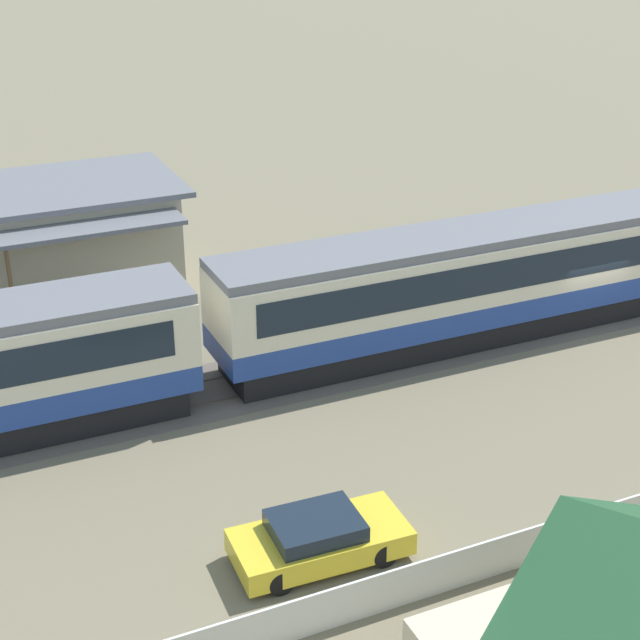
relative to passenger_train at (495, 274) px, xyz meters
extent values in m
plane|color=#7A7056|center=(3.24, -0.77, -2.19)|extent=(600.00, 600.00, 0.00)
cube|color=#234293|center=(-0.26, 0.00, -0.89)|extent=(19.55, 2.85, 0.80)
cube|color=beige|center=(-0.26, 0.00, 0.48)|extent=(19.55, 2.85, 1.94)
cube|color=#192330|center=(-0.26, 0.00, 0.58)|extent=(17.98, 2.89, 1.09)
cube|color=slate|center=(-0.26, 0.00, 1.60)|extent=(19.55, 2.68, 0.30)
cube|color=black|center=(-0.26, 0.00, -1.73)|extent=(18.77, 2.45, 0.88)
cylinder|color=black|center=(6.20, 0.72, -1.74)|extent=(0.90, 0.18, 0.90)
cylinder|color=black|center=(-6.71, -0.72, -1.74)|extent=(0.90, 0.18, 0.90)
cylinder|color=black|center=(-6.71, 0.72, -1.74)|extent=(0.90, 0.18, 0.90)
cylinder|color=black|center=(-14.28, -0.72, -1.74)|extent=(0.90, 0.18, 0.90)
cylinder|color=black|center=(-14.28, 0.72, -1.74)|extent=(0.90, 0.18, 0.90)
cube|color=#665B51|center=(-3.35, 0.00, -2.19)|extent=(106.40, 3.60, 0.01)
cube|color=#4C4238|center=(-3.35, -0.72, -2.17)|extent=(106.40, 0.12, 0.04)
cube|color=#4C4238|center=(-3.35, 0.72, -2.17)|extent=(106.40, 0.12, 0.04)
cube|color=slate|center=(-15.21, 6.42, 1.39)|extent=(12.32, 1.60, 0.16)
cylinder|color=brown|center=(-15.21, 5.82, -0.44)|extent=(0.14, 0.14, 3.50)
cube|color=white|center=(-3.24, -11.01, -1.67)|extent=(44.48, 0.06, 1.05)
cube|color=yellow|center=(-10.55, -8.77, -1.72)|extent=(4.21, 2.04, 0.59)
cube|color=#192330|center=(-10.67, -8.77, -1.23)|extent=(2.14, 1.69, 0.40)
cylinder|color=black|center=(-9.30, -9.66, -1.88)|extent=(0.62, 0.20, 0.62)
cylinder|color=black|center=(-9.23, -8.00, -1.88)|extent=(0.62, 0.20, 0.62)
cylinder|color=black|center=(-11.86, -9.55, -1.88)|extent=(0.62, 0.20, 0.62)
cylinder|color=black|center=(-11.79, -7.89, -1.88)|extent=(0.62, 0.20, 0.62)
camera|label=1|loc=(-18.27, -25.72, 12.69)|focal=55.00mm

